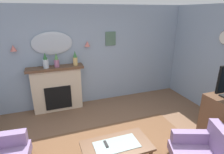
{
  "coord_description": "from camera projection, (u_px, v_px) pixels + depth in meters",
  "views": [
    {
      "loc": [
        -0.93,
        -2.02,
        2.45
      ],
      "look_at": [
        0.36,
        1.52,
        1.1
      ],
      "focal_mm": 29.77,
      "sensor_mm": 36.0,
      "label": 1
    }
  ],
  "objects": [
    {
      "name": "wall_back",
      "position": [
        83.0,
        57.0,
        4.93
      ],
      "size": [
        6.72,
        0.1,
        2.61
      ],
      "primitive_type": "cube",
      "color": "#8C9EB2",
      "rests_on": "ground"
    },
    {
      "name": "fireplace",
      "position": [
        57.0,
        89.0,
        4.73
      ],
      "size": [
        1.36,
        0.36,
        1.16
      ],
      "color": "beige",
      "rests_on": "ground"
    },
    {
      "name": "mantel_vase_centre",
      "position": [
        46.0,
        61.0,
        4.39
      ],
      "size": [
        0.13,
        0.13,
        0.37
      ],
      "color": "silver",
      "rests_on": "fireplace"
    },
    {
      "name": "mantel_vase_right",
      "position": [
        56.0,
        61.0,
        4.47
      ],
      "size": [
        0.12,
        0.12,
        0.35
      ],
      "color": "#9E6084",
      "rests_on": "fireplace"
    },
    {
      "name": "mantel_vase_left",
      "position": [
        75.0,
        59.0,
        4.61
      ],
      "size": [
        0.11,
        0.11,
        0.36
      ],
      "color": "tan",
      "rests_on": "fireplace"
    },
    {
      "name": "wall_mirror",
      "position": [
        52.0,
        43.0,
        4.48
      ],
      "size": [
        0.96,
        0.06,
        0.56
      ],
      "primitive_type": "ellipsoid",
      "color": "#B2BCC6"
    },
    {
      "name": "wall_sconce_left",
      "position": [
        13.0,
        48.0,
        4.18
      ],
      "size": [
        0.14,
        0.14,
        0.14
      ],
      "primitive_type": "cone",
      "color": "#D17066"
    },
    {
      "name": "wall_sconce_right",
      "position": [
        87.0,
        44.0,
        4.72
      ],
      "size": [
        0.14,
        0.14,
        0.14
      ],
      "primitive_type": "cone",
      "color": "#D17066"
    },
    {
      "name": "framed_picture",
      "position": [
        111.0,
        39.0,
        4.95
      ],
      "size": [
        0.28,
        0.03,
        0.36
      ],
      "primitive_type": "cube",
      "color": "#4C6B56"
    },
    {
      "name": "coffee_table",
      "position": [
        117.0,
        148.0,
        2.97
      ],
      "size": [
        1.1,
        0.6,
        0.45
      ],
      "color": "brown",
      "rests_on": "ground"
    },
    {
      "name": "tv_remote",
      "position": [
        106.0,
        144.0,
        2.95
      ],
      "size": [
        0.04,
        0.16,
        0.02
      ],
      "primitive_type": "cube",
      "color": "black",
      "rests_on": "coffee_table"
    },
    {
      "name": "armchair_near_fireplace",
      "position": [
        206.0,
        154.0,
        2.95
      ],
      "size": [
        1.05,
        1.04,
        0.71
      ],
      "color": "gray",
      "rests_on": "ground"
    }
  ]
}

